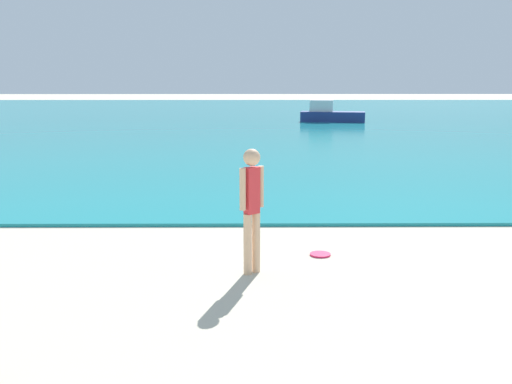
% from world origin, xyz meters
% --- Properties ---
extents(water, '(160.00, 60.00, 0.06)m').
position_xyz_m(water, '(0.00, 40.12, 0.03)').
color(water, teal).
rests_on(water, ground).
extents(person_standing, '(0.31, 0.26, 1.62)m').
position_xyz_m(person_standing, '(-0.09, 7.76, 0.92)').
color(person_standing, '#DDAD84').
rests_on(person_standing, ground).
extents(frisbee, '(0.30, 0.30, 0.03)m').
position_xyz_m(frisbee, '(0.89, 8.51, 0.01)').
color(frisbee, '#E51E4C').
rests_on(frisbee, ground).
extents(boat_far, '(3.79, 1.76, 1.24)m').
position_xyz_m(boat_far, '(4.45, 33.86, 0.49)').
color(boat_far, navy).
rests_on(boat_far, water).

